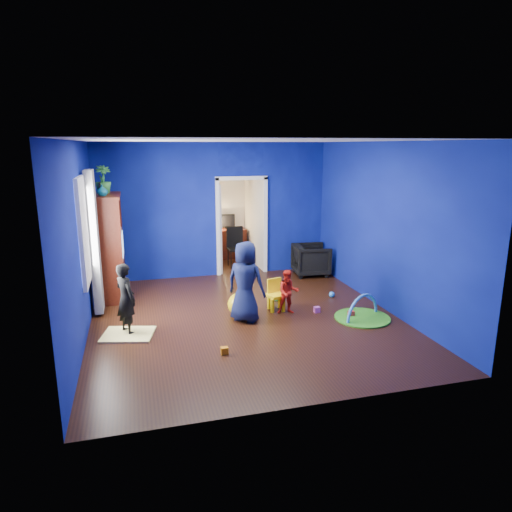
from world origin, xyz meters
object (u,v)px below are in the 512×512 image
object	(u,v)px
child_navy	(246,282)
folding_chair	(236,248)
crt_tv	(110,245)
armchair	(311,260)
toddler_red	(288,292)
tv_armoire	(108,247)
study_desk	(228,243)
kid_chair	(276,297)
vase	(102,190)
play_mat	(362,318)
child_black	(126,299)
hopper_ball	(239,304)

from	to	relation	value
child_navy	folding_chair	distance (m)	3.45
child_navy	crt_tv	xyz separation A→B (m)	(-2.16, 1.86, 0.35)
crt_tv	armchair	bearing A→B (deg)	5.79
toddler_red	tv_armoire	bearing A→B (deg)	159.42
crt_tv	tv_armoire	bearing A→B (deg)	180.00
tv_armoire	crt_tv	world-z (taller)	tv_armoire
toddler_red	study_desk	bearing A→B (deg)	101.71
kid_chair	folding_chair	distance (m)	3.06
child_navy	tv_armoire	world-z (taller)	tv_armoire
toddler_red	kid_chair	size ratio (longest dim) A/B	1.54
vase	play_mat	distance (m)	5.01
child_black	toddler_red	distance (m)	2.68
child_black	folding_chair	world-z (taller)	child_black
kid_chair	folding_chair	size ratio (longest dim) A/B	0.54
child_navy	crt_tv	distance (m)	2.87
study_desk	folding_chair	xyz separation A→B (m)	(0.00, -0.96, 0.09)
armchair	folding_chair	world-z (taller)	folding_chair
child_black	vase	bearing A→B (deg)	-20.56
child_navy	play_mat	xyz separation A→B (m)	(1.91, -0.43, -0.66)
crt_tv	study_desk	bearing A→B (deg)	41.89
vase	armchair	bearing A→B (deg)	9.69
child_navy	play_mat	distance (m)	2.07
toddler_red	folding_chair	bearing A→B (deg)	102.40
vase	study_desk	world-z (taller)	vase
child_black	hopper_ball	distance (m)	1.89
vase	tv_armoire	size ratio (longest dim) A/B	0.10
armchair	toddler_red	size ratio (longest dim) A/B	0.99
kid_chair	hopper_ball	bearing A→B (deg)	172.19
hopper_ball	vase	bearing A→B (deg)	148.77
armchair	toddler_red	xyz separation A→B (m)	(-1.29, -2.15, 0.04)
folding_chair	child_black	bearing A→B (deg)	-126.23
hopper_ball	toddler_red	bearing A→B (deg)	-7.89
armchair	child_black	size ratio (longest dim) A/B	0.68
crt_tv	hopper_ball	xyz separation A→B (m)	(2.11, -1.61, -0.82)
vase	crt_tv	size ratio (longest dim) A/B	0.29
child_black	tv_armoire	xyz separation A→B (m)	(-0.31, 1.88, 0.42)
armchair	child_black	distance (m)	4.59
child_black	vase	xyz separation A→B (m)	(-0.31, 1.58, 1.50)
study_desk	folding_chair	size ratio (longest dim) A/B	0.96
child_navy	toddler_red	xyz separation A→B (m)	(0.78, 0.13, -0.29)
armchair	hopper_ball	size ratio (longest dim) A/B	1.92
child_navy	play_mat	bearing A→B (deg)	-151.91
play_mat	tv_armoire	bearing A→B (deg)	150.99
child_black	child_navy	distance (m)	1.89
child_black	crt_tv	distance (m)	1.96
hopper_ball	play_mat	distance (m)	2.08
tv_armoire	play_mat	distance (m)	4.80
child_navy	tv_armoire	distance (m)	2.90
armchair	tv_armoire	world-z (taller)	tv_armoire
crt_tv	study_desk	size ratio (longest dim) A/B	0.80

